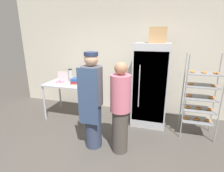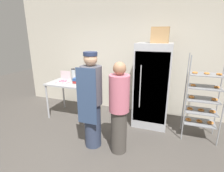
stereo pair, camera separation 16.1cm
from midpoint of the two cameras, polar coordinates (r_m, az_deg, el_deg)
ground_plane at (r=3.11m, az=-3.69°, el=-23.35°), size 14.00×14.00×0.00m
back_wall at (r=4.56m, az=7.22°, el=10.38°), size 6.40×0.12×3.02m
refrigerator at (r=3.95m, az=14.10°, el=0.15°), size 0.73×0.70×1.82m
baking_rack at (r=3.78m, az=28.58°, el=-3.97°), size 0.64×0.44×1.65m
prep_counter at (r=4.36m, az=-12.09°, el=-0.02°), size 1.05×0.75×0.87m
donut_box at (r=4.26m, az=-14.53°, el=1.44°), size 0.27×0.24×0.28m
blender_pitcher at (r=4.47m, az=-11.48°, el=3.49°), size 0.12×0.12×0.30m
binder_stack at (r=4.03m, az=-9.10°, el=1.48°), size 0.30×0.26×0.17m
cardboard_storage_box at (r=3.82m, az=16.69°, el=15.62°), size 0.35×0.34×0.31m
person_baker at (r=3.05m, az=-5.13°, el=-4.60°), size 0.36×0.38×1.72m
person_customer at (r=2.92m, az=3.91°, el=-7.36°), size 0.34×0.34×1.59m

